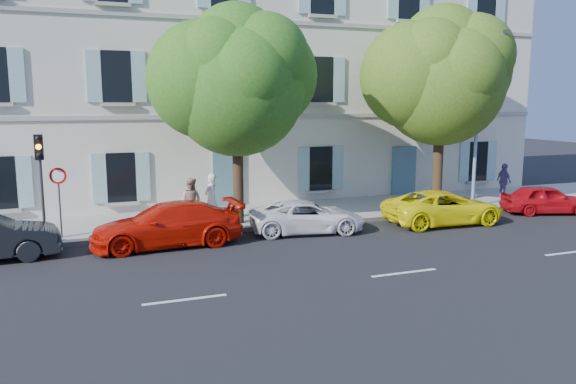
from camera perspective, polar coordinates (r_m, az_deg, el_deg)
name	(u,v)px	position (r m, az deg, el deg)	size (l,w,h in m)	color
ground	(340,240)	(19.19, 5.34, -4.83)	(90.00, 90.00, 0.00)	black
sidewalk	(293,213)	(23.15, 0.54, -2.17)	(36.00, 4.50, 0.15)	#A09E96
kerb	(314,224)	(21.19, 2.65, -3.24)	(36.00, 0.16, 0.16)	#9E998E
building	(251,73)	(28.17, -3.75, 11.95)	(28.00, 7.00, 12.00)	beige
car_red_coupe	(167,225)	(18.56, -12.20, -3.26)	(1.97, 4.85, 1.41)	red
car_white_coupe	(307,217)	(20.03, 1.99, -2.52)	(1.90, 4.13, 1.15)	white
car_yellow_supercar	(444,207)	(22.20, 15.53, -1.51)	(2.13, 4.62, 1.28)	#FFEF0A
car_red_hatchback	(546,199)	(25.71, 24.74, -0.68)	(1.43, 3.56, 1.21)	#B40B12
tree_left	(237,88)	(20.62, -5.23, 10.50)	(4.98, 4.98, 7.73)	#3A2819
tree_right	(441,83)	(25.00, 15.31, 10.62)	(5.31, 5.31, 8.18)	#3A2819
traffic_light	(40,164)	(19.63, -23.88, 2.59)	(0.27, 0.39, 3.45)	#383A3D
road_sign	(59,187)	(19.89, -22.26, 0.43)	(0.54, 0.14, 2.35)	#383A3D
street_lamp	(480,109)	(24.94, 18.90, 7.94)	(0.33, 1.57, 7.33)	#7293BF
pedestrian_a	(211,198)	(21.33, -7.81, -0.57)	(0.66, 0.43, 1.80)	white
pedestrian_b	(191,201)	(20.87, -9.85, -0.93)	(0.84, 0.66, 1.73)	tan
pedestrian_c	(504,181)	(27.85, 21.09, 1.04)	(0.98, 0.41, 1.67)	#655194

